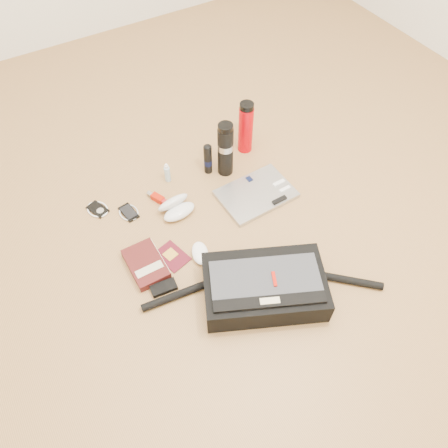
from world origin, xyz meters
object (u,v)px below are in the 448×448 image
(messenger_bag, at_px, (264,287))
(book, at_px, (146,264))
(thermos_red, at_px, (246,128))
(thermos_black, at_px, (225,149))
(laptop, at_px, (256,194))

(messenger_bag, distance_m, book, 0.51)
(messenger_bag, xyz_separation_m, thermos_red, (0.40, 0.77, 0.08))
(book, height_order, thermos_black, thermos_black)
(messenger_bag, xyz_separation_m, laptop, (0.27, 0.46, -0.05))
(book, height_order, thermos_red, thermos_red)
(thermos_red, bearing_deg, laptop, -112.65)
(thermos_red, bearing_deg, messenger_bag, -117.51)
(messenger_bag, distance_m, laptop, 0.54)
(book, xyz_separation_m, thermos_black, (0.58, 0.32, 0.13))
(laptop, xyz_separation_m, thermos_red, (0.13, 0.31, 0.13))
(laptop, distance_m, book, 0.63)
(messenger_bag, relative_size, book, 4.22)
(book, bearing_deg, thermos_black, 29.05)
(book, bearing_deg, messenger_bag, -45.40)
(laptop, bearing_deg, thermos_black, 100.04)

